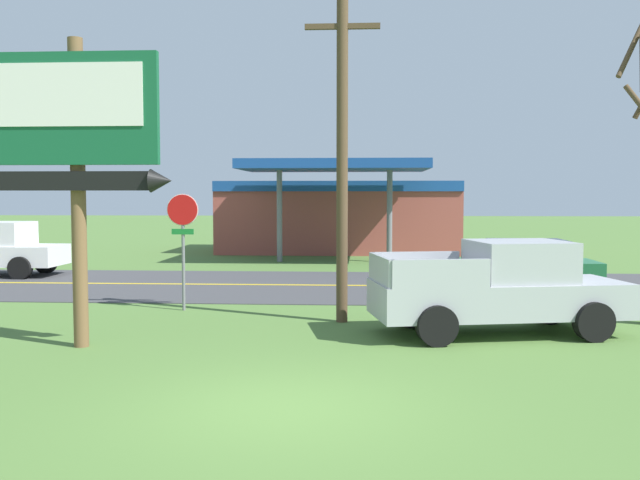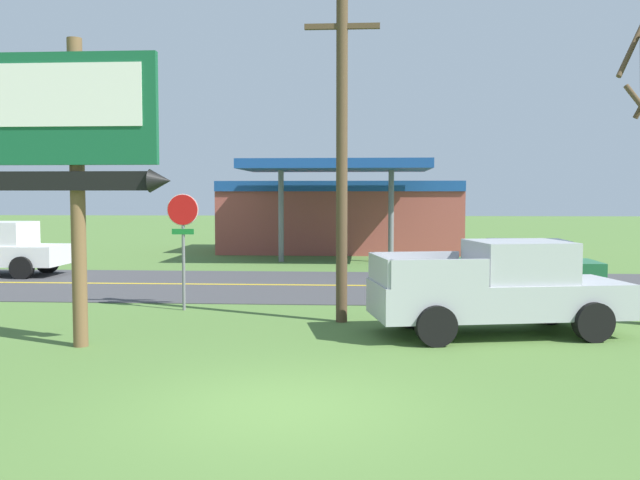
{
  "view_description": "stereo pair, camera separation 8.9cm",
  "coord_description": "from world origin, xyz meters",
  "px_view_note": "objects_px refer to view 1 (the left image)",
  "views": [
    {
      "loc": [
        1.08,
        -9.42,
        2.92
      ],
      "look_at": [
        0.0,
        8.0,
        1.8
      ],
      "focal_mm": 39.43,
      "sensor_mm": 36.0,
      "label": 1
    },
    {
      "loc": [
        1.17,
        -9.41,
        2.92
      ],
      "look_at": [
        0.0,
        8.0,
        1.8
      ],
      "focal_mm": 39.43,
      "sensor_mm": 36.0,
      "label": 2
    }
  ],
  "objects_px": {
    "stop_sign": "(183,231)",
    "car_green_near_lane": "(523,268)",
    "pickup_silver_parked_on_lawn": "(501,289)",
    "gas_station": "(339,214)",
    "utility_pole": "(342,135)",
    "motel_sign": "(78,138)"
  },
  "relations": [
    {
      "from": "pickup_silver_parked_on_lawn",
      "to": "gas_station",
      "type": "bearing_deg",
      "value": 101.0
    },
    {
      "from": "gas_station",
      "to": "stop_sign",
      "type": "bearing_deg",
      "value": -99.85
    },
    {
      "from": "utility_pole",
      "to": "gas_station",
      "type": "distance_m",
      "value": 20.31
    },
    {
      "from": "motel_sign",
      "to": "car_green_near_lane",
      "type": "bearing_deg",
      "value": 36.99
    },
    {
      "from": "motel_sign",
      "to": "car_green_near_lane",
      "type": "height_order",
      "value": "motel_sign"
    },
    {
      "from": "utility_pole",
      "to": "stop_sign",
      "type": "bearing_deg",
      "value": 161.59
    },
    {
      "from": "stop_sign",
      "to": "car_green_near_lane",
      "type": "distance_m",
      "value": 9.7
    },
    {
      "from": "utility_pole",
      "to": "pickup_silver_parked_on_lawn",
      "type": "bearing_deg",
      "value": -19.99
    },
    {
      "from": "car_green_near_lane",
      "to": "stop_sign",
      "type": "bearing_deg",
      "value": -161.61
    },
    {
      "from": "gas_station",
      "to": "car_green_near_lane",
      "type": "bearing_deg",
      "value": -69.6
    },
    {
      "from": "utility_pole",
      "to": "car_green_near_lane",
      "type": "height_order",
      "value": "utility_pole"
    },
    {
      "from": "stop_sign",
      "to": "car_green_near_lane",
      "type": "relative_size",
      "value": 0.7
    },
    {
      "from": "pickup_silver_parked_on_lawn",
      "to": "motel_sign",
      "type": "bearing_deg",
      "value": -167.14
    },
    {
      "from": "car_green_near_lane",
      "to": "utility_pole",
      "type": "bearing_deg",
      "value": -139.21
    },
    {
      "from": "motel_sign",
      "to": "utility_pole",
      "type": "relative_size",
      "value": 0.73
    },
    {
      "from": "motel_sign",
      "to": "car_green_near_lane",
      "type": "xyz_separation_m",
      "value": [
        9.94,
        7.49,
        -3.16
      ]
    },
    {
      "from": "utility_pole",
      "to": "pickup_silver_parked_on_lawn",
      "type": "relative_size",
      "value": 1.46
    },
    {
      "from": "car_green_near_lane",
      "to": "pickup_silver_parked_on_lawn",
      "type": "bearing_deg",
      "value": -106.95
    },
    {
      "from": "motel_sign",
      "to": "pickup_silver_parked_on_lawn",
      "type": "xyz_separation_m",
      "value": [
        8.23,
        1.88,
        -3.03
      ]
    },
    {
      "from": "motel_sign",
      "to": "utility_pole",
      "type": "xyz_separation_m",
      "value": [
        4.86,
        3.11,
        0.3
      ]
    },
    {
      "from": "stop_sign",
      "to": "gas_station",
      "type": "xyz_separation_m",
      "value": [
        3.27,
        18.81,
        -0.08
      ]
    },
    {
      "from": "pickup_silver_parked_on_lawn",
      "to": "car_green_near_lane",
      "type": "distance_m",
      "value": 5.87
    }
  ]
}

